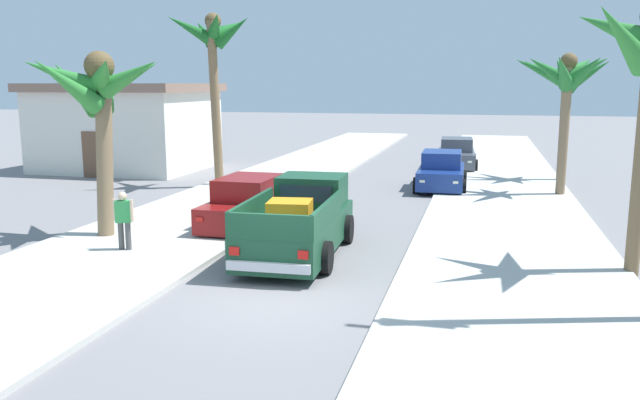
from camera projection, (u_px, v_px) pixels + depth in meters
ground_plane at (271, 299)px, 12.69m from camera, size 160.00×160.00×0.00m
sidewalk_left at (255, 190)px, 25.27m from camera, size 5.08×60.00×0.12m
sidewalk_right at (504, 201)px, 22.94m from camera, size 5.08×60.00×0.12m
curb_left at (282, 192)px, 25.00m from camera, size 0.16×60.00×0.10m
curb_right at (471, 200)px, 23.22m from camera, size 0.16×60.00×0.10m
pickup_truck at (300, 223)px, 15.99m from camera, size 2.37×5.28×1.80m
car_left_near at (456, 154)px, 32.17m from camera, size 2.18×4.33×1.54m
car_right_near at (250, 204)px, 18.91m from camera, size 2.05×4.27×1.54m
car_left_mid at (441, 172)px, 25.89m from camera, size 2.10×4.29×1.54m
palm_tree_left_fore at (96, 91)px, 17.06m from camera, size 3.79×3.99×5.10m
palm_tree_right_fore at (565, 77)px, 23.34m from camera, size 3.52×3.61×5.40m
palm_tree_left_mid at (564, 78)px, 27.18m from camera, size 3.96×3.73×5.43m
palm_tree_left_back at (214, 46)px, 25.40m from camera, size 3.31×3.43×7.03m
roadside_house at (127, 126)px, 31.77m from camera, size 7.94×6.75×4.25m
pedestrian at (124, 218)px, 15.90m from camera, size 0.57×0.34×1.59m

